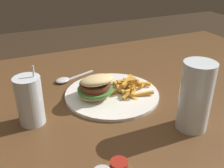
# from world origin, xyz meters

# --- Properties ---
(dining_table) EXTENTS (1.48, 1.41, 0.77)m
(dining_table) POSITION_xyz_m (0.00, 0.00, 0.68)
(dining_table) COLOR brown
(dining_table) RESTS_ON ground_plane
(meal_plate_near) EXTENTS (0.30, 0.30, 0.10)m
(meal_plate_near) POSITION_xyz_m (0.10, -0.23, 0.79)
(meal_plate_near) COLOR white
(meal_plate_near) RESTS_ON dining_table
(beer_glass) EXTENTS (0.08, 0.08, 0.19)m
(beer_glass) POSITION_xyz_m (-0.05, 0.01, 0.86)
(beer_glass) COLOR silver
(beer_glass) RESTS_ON dining_table
(juice_glass) EXTENTS (0.07, 0.07, 0.17)m
(juice_glass) POSITION_xyz_m (0.34, -0.18, 0.83)
(juice_glass) COLOR silver
(juice_glass) RESTS_ON dining_table
(spoon) EXTENTS (0.17, 0.08, 0.01)m
(spoon) POSITION_xyz_m (0.19, -0.39, 0.78)
(spoon) COLOR silver
(spoon) RESTS_ON dining_table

